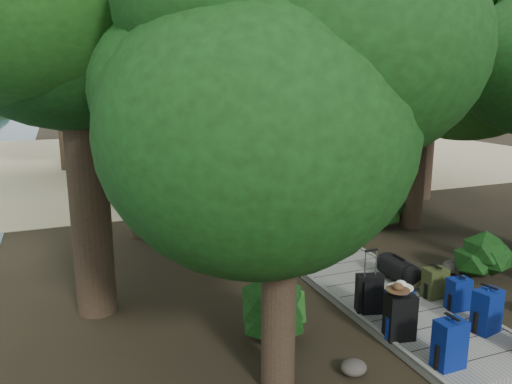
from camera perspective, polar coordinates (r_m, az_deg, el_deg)
name	(u,v)px	position (r m, az deg, el deg)	size (l,w,h in m)	color
ground	(328,261)	(11.47, 8.21, -7.81)	(120.00, 120.00, 0.00)	black
sand_beach	(174,158)	(26.17, -9.31, 3.85)	(40.00, 22.00, 0.02)	tan
boardwalk	(308,245)	(12.28, 5.91, -6.05)	(2.00, 12.00, 0.12)	gray
backpack_left_a	(450,341)	(7.61, 21.27, -15.63)	(0.41, 0.29, 0.77)	navy
backpack_left_b	(400,314)	(8.12, 16.15, -13.27)	(0.43, 0.31, 0.79)	black
backpack_left_c	(399,308)	(8.40, 15.99, -12.59)	(0.39, 0.28, 0.72)	navy
backpack_right_b	(487,309)	(8.79, 24.90, -11.99)	(0.43, 0.30, 0.77)	navy
backpack_right_c	(459,292)	(9.41, 22.15, -10.56)	(0.36, 0.26, 0.62)	navy
backpack_right_d	(435,281)	(9.75, 19.79, -9.59)	(0.40, 0.29, 0.61)	#32391B
duffel_right_khaki	(405,274)	(10.28, 16.67, -8.92)	(0.37, 0.55, 0.37)	brown
duffel_right_black	(398,269)	(10.33, 15.94, -8.49)	(0.46, 0.74, 0.46)	black
suitcase_on_boardwalk	(369,294)	(8.84, 12.79, -11.27)	(0.43, 0.24, 0.67)	black
lone_suitcase_on_sand	(228,181)	(18.54, -3.17, 1.29)	(0.38, 0.21, 0.59)	black
hat_brown	(398,287)	(7.92, 15.92, -10.37)	(0.37, 0.37, 0.11)	#51351E
hat_white	(401,284)	(8.20, 16.24, -10.01)	(0.39, 0.39, 0.13)	silver
kayak	(113,180)	(20.05, -16.03, 1.27)	(0.68, 3.10, 0.31)	red
sun_lounger	(288,166)	(21.89, 3.70, 3.01)	(0.55, 1.70, 0.55)	silver
tree_right_c	(421,72)	(13.97, 18.36, 12.94)	(4.85, 4.85, 8.40)	black
tree_right_d	(431,42)	(17.71, 19.35, 15.90)	(5.65, 5.65, 10.36)	black
tree_right_e	(331,74)	(18.96, 8.55, 13.24)	(4.67, 4.67, 8.40)	black
tree_right_f	(345,63)	(22.73, 10.12, 14.33)	(5.25, 5.25, 9.38)	black
tree_left_a	(280,148)	(6.01, 2.79, 5.09)	(3.85, 3.85, 6.42)	black
tree_left_b	(77,28)	(8.66, -19.82, 17.20)	(5.32, 5.32, 9.57)	black
tree_left_c	(133,96)	(12.78, -13.92, 10.61)	(4.15, 4.15, 7.21)	black
tree_back_a	(153,65)	(24.74, -11.72, 13.99)	(5.35, 5.35, 9.26)	black
tree_back_b	(208,56)	(26.66, -5.56, 15.16)	(5.75, 5.75, 10.26)	black
tree_back_c	(262,77)	(27.19, 0.65, 13.01)	(4.56, 4.56, 8.21)	black
tree_back_d	(60,74)	(23.77, -21.46, 12.47)	(5.07, 5.07, 8.46)	black
palm_right_a	(323,84)	(18.04, 7.72, 12.11)	(4.49, 4.49, 7.65)	#123C10
palm_right_b	(310,74)	(22.87, 6.18, 13.24)	(4.36, 4.36, 8.42)	#123C10
palm_right_c	(241,86)	(23.52, -1.78, 11.98)	(4.62, 4.62, 7.35)	#123C10
palm_left_a	(87,85)	(16.20, -18.72, 11.46)	(4.80, 4.80, 7.64)	#123C10
rock_left_a	(354,367)	(7.46, 11.10, -19.08)	(0.38, 0.34, 0.21)	#4C473F
rock_left_b	(261,319)	(8.61, 0.62, -14.30)	(0.33, 0.29, 0.18)	#4C473F
rock_left_c	(242,264)	(10.76, -1.56, -8.20)	(0.57, 0.51, 0.31)	#4C473F
rock_left_d	(185,229)	(13.49, -8.08, -4.26)	(0.31, 0.28, 0.17)	#4C473F
rock_right_b	(454,267)	(11.43, 21.67, -7.94)	(0.52, 0.47, 0.28)	#4C473F
rock_right_c	(359,231)	(13.45, 11.70, -4.39)	(0.37, 0.33, 0.20)	#4C473F
rock_right_d	(335,203)	(16.00, 8.98, -1.30)	(0.57, 0.51, 0.31)	#4C473F
shrub_left_a	(271,309)	(8.03, 1.75, -13.22)	(1.10, 1.10, 0.99)	#1D4916
shrub_left_b	(225,246)	(11.23, -3.59, -6.21)	(0.80, 0.80, 0.72)	#1D4916
shrub_left_c	(162,205)	(14.14, -10.68, -1.48)	(1.28, 1.28, 1.16)	#1D4916
shrub_right_a	(482,257)	(11.16, 24.42, -6.78)	(1.10, 1.10, 0.99)	#1D4916
shrub_right_b	(386,207)	(14.38, 14.59, -1.71)	(1.13, 1.13, 1.02)	#1D4916
shrub_right_c	(297,188)	(17.08, 4.65, 0.47)	(0.83, 0.83, 0.75)	#1D4916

